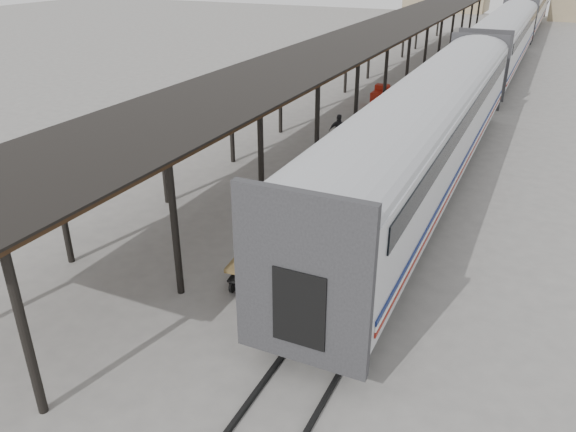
# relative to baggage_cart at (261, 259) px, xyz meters

# --- Properties ---
(ground) EXTENTS (160.00, 160.00, 0.00)m
(ground) POSITION_rel_baggage_cart_xyz_m (-0.36, 0.36, -0.65)
(ground) COLOR slate
(ground) RESTS_ON ground
(train) EXTENTS (3.45, 76.01, 4.01)m
(train) POSITION_rel_baggage_cart_xyz_m (2.84, 34.15, 2.04)
(train) COLOR silver
(train) RESTS_ON ground
(canopy) EXTENTS (4.90, 64.30, 4.15)m
(canopy) POSITION_rel_baggage_cart_xyz_m (-3.76, 24.36, 3.36)
(canopy) COLOR #422B19
(canopy) RESTS_ON ground
(rails) EXTENTS (1.54, 150.00, 0.12)m
(rails) POSITION_rel_baggage_cart_xyz_m (2.84, 34.36, -0.59)
(rails) COLOR black
(rails) RESTS_ON ground
(baggage_cart) EXTENTS (1.52, 2.53, 0.86)m
(baggage_cart) POSITION_rel_baggage_cart_xyz_m (0.00, 0.00, 0.00)
(baggage_cart) COLOR brown
(baggage_cart) RESTS_ON ground
(suitcase_stack) EXTENTS (1.24, 1.16, 0.44)m
(suitcase_stack) POSITION_rel_baggage_cart_xyz_m (-0.14, 0.34, 0.38)
(suitcase_stack) COLOR #333235
(suitcase_stack) RESTS_ON baggage_cart
(luggage_tug) EXTENTS (0.90, 1.45, 1.27)m
(luggage_tug) POSITION_rel_baggage_cart_xyz_m (-2.61, 20.78, -0.07)
(luggage_tug) COLOR maroon
(luggage_tug) RESTS_ON ground
(porter) EXTENTS (0.74, 0.84, 1.93)m
(porter) POSITION_rel_baggage_cart_xyz_m (0.25, -0.65, 1.17)
(porter) COLOR navy
(porter) RESTS_ON baggage_cart
(pedestrian) EXTENTS (1.05, 0.58, 1.70)m
(pedestrian) POSITION_rel_baggage_cart_xyz_m (-2.09, 12.12, 0.20)
(pedestrian) COLOR black
(pedestrian) RESTS_ON ground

